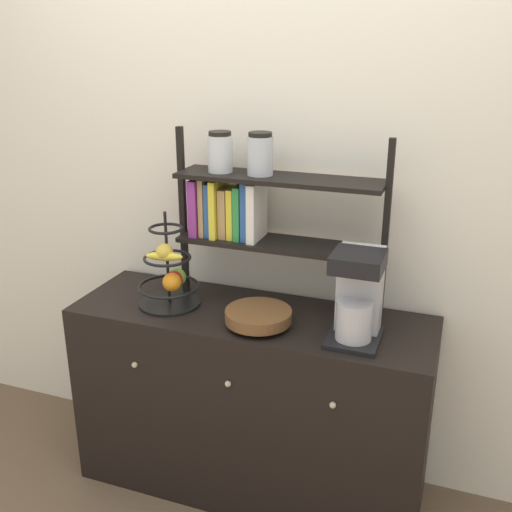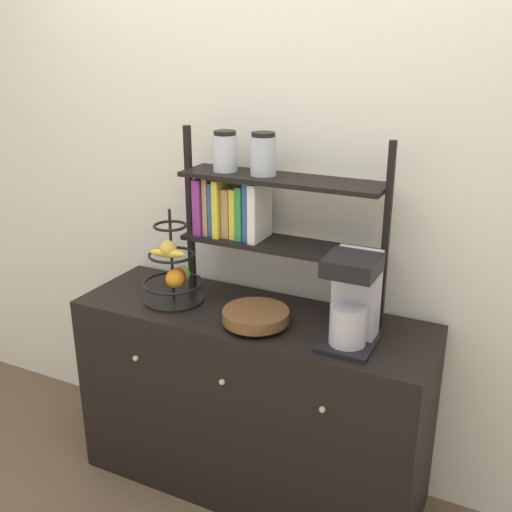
% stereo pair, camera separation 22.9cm
% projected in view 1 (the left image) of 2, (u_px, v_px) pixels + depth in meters
% --- Properties ---
extents(wall_back, '(7.00, 0.05, 2.60)m').
position_uv_depth(wall_back, '(274.00, 182.00, 2.47)').
color(wall_back, silver).
rests_on(wall_back, ground_plane).
extents(sideboard, '(1.45, 0.49, 0.82)m').
position_uv_depth(sideboard, '(251.00, 402.00, 2.53)').
color(sideboard, black).
rests_on(sideboard, ground_plane).
extents(coffee_maker, '(0.19, 0.22, 0.34)m').
position_uv_depth(coffee_maker, '(358.00, 295.00, 2.14)').
color(coffee_maker, black).
rests_on(coffee_maker, sideboard).
extents(fruit_stand, '(0.25, 0.25, 0.40)m').
position_uv_depth(fruit_stand, '(170.00, 276.00, 2.42)').
color(fruit_stand, black).
rests_on(fruit_stand, sideboard).
extents(wooden_bowl, '(0.26, 0.26, 0.06)m').
position_uv_depth(wooden_bowl, '(258.00, 316.00, 2.27)').
color(wooden_bowl, brown).
rests_on(wooden_bowl, sideboard).
extents(shelf_hutch, '(0.85, 0.20, 0.71)m').
position_uv_depth(shelf_hutch, '(249.00, 201.00, 2.35)').
color(shelf_hutch, black).
rests_on(shelf_hutch, sideboard).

